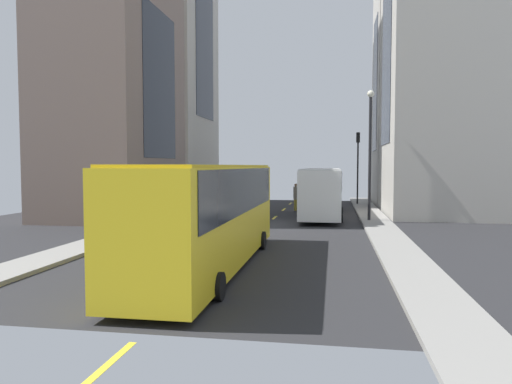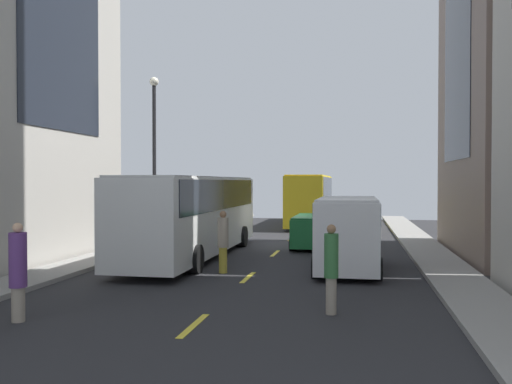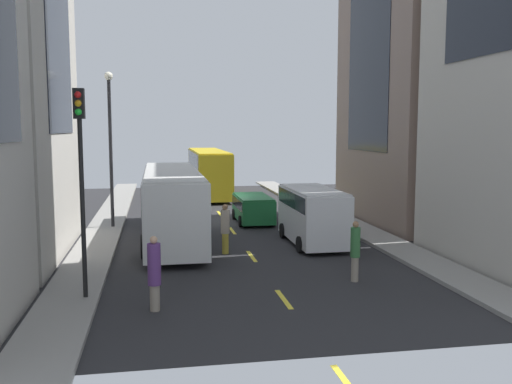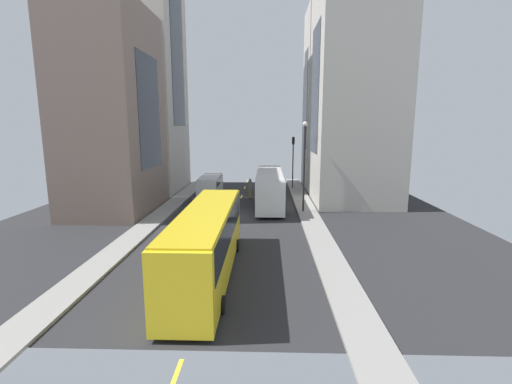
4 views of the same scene
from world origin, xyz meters
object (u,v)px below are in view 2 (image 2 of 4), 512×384
(pedestrian_crossing_mid, at_px, (223,240))
(pedestrian_crossing_near, at_px, (18,270))
(streetcar_yellow, at_px, (311,196))
(city_bus_white, at_px, (194,209))
(pedestrian_walking_far, at_px, (331,266))
(delivery_van_white, at_px, (348,228))
(car_green_0, at_px, (314,229))

(pedestrian_crossing_mid, xyz_separation_m, pedestrian_crossing_near, (-2.96, -7.10, 0.03))
(streetcar_yellow, bearing_deg, city_bus_white, -100.84)
(pedestrian_walking_far, relative_size, pedestrian_crossing_near, 0.96)
(streetcar_yellow, relative_size, delivery_van_white, 2.32)
(car_green_0, relative_size, pedestrian_crossing_near, 1.86)
(pedestrian_walking_far, xyz_separation_m, pedestrian_crossing_near, (-6.89, -1.98, 0.03))
(car_green_0, distance_m, pedestrian_crossing_mid, 8.06)
(delivery_van_white, relative_size, pedestrian_crossing_near, 2.40)
(delivery_van_white, distance_m, pedestrian_crossing_mid, 4.42)
(delivery_van_white, bearing_deg, pedestrian_crossing_mid, -163.00)
(streetcar_yellow, relative_size, pedestrian_walking_far, 5.83)
(delivery_van_white, height_order, pedestrian_crossing_mid, delivery_van_white)
(pedestrian_crossing_mid, height_order, pedestrian_walking_far, pedestrian_crossing_mid)
(pedestrian_walking_far, bearing_deg, city_bus_white, -38.62)
(city_bus_white, xyz_separation_m, streetcar_yellow, (3.39, 17.69, 0.11))
(delivery_van_white, bearing_deg, pedestrian_walking_far, -92.53)
(streetcar_yellow, distance_m, delivery_van_white, 20.21)
(city_bus_white, distance_m, pedestrian_crossing_mid, 4.25)
(pedestrian_crossing_mid, relative_size, pedestrian_walking_far, 1.00)
(streetcar_yellow, height_order, car_green_0, streetcar_yellow)
(pedestrian_crossing_mid, relative_size, pedestrian_crossing_near, 0.96)
(city_bus_white, relative_size, pedestrian_crossing_mid, 5.81)
(streetcar_yellow, bearing_deg, pedestrian_crossing_mid, -93.39)
(streetcar_yellow, relative_size, pedestrian_crossing_near, 5.58)
(streetcar_yellow, distance_m, pedestrian_walking_far, 26.54)
(city_bus_white, distance_m, pedestrian_crossing_near, 10.75)
(pedestrian_crossing_near, bearing_deg, delivery_van_white, 40.54)
(pedestrian_walking_far, bearing_deg, streetcar_yellow, -67.70)
(pedestrian_crossing_near, bearing_deg, pedestrian_crossing_mid, 58.45)
(pedestrian_walking_far, bearing_deg, delivery_van_white, -76.00)
(city_bus_white, xyz_separation_m, delivery_van_white, (6.34, -2.29, -0.50))
(car_green_0, distance_m, pedestrian_walking_far, 12.85)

